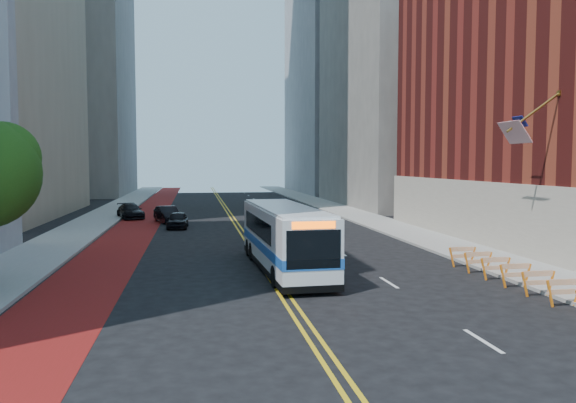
{
  "coord_description": "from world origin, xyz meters",
  "views": [
    {
      "loc": [
        -3.39,
        -16.79,
        5.17
      ],
      "look_at": [
        0.73,
        8.0,
        3.41
      ],
      "focal_mm": 35.0,
      "sensor_mm": 36.0,
      "label": 1
    }
  ],
  "objects_px": {
    "car_a": "(178,220)",
    "car_c": "(130,211)",
    "transit_bus": "(284,237)",
    "car_b": "(167,214)"
  },
  "relations": [
    {
      "from": "car_a",
      "to": "car_c",
      "type": "xyz_separation_m",
      "value": [
        -4.52,
        8.45,
        0.02
      ]
    },
    {
      "from": "transit_bus",
      "to": "car_c",
      "type": "height_order",
      "value": "transit_bus"
    },
    {
      "from": "car_a",
      "to": "car_b",
      "type": "distance_m",
      "value": 4.47
    },
    {
      "from": "car_c",
      "to": "car_b",
      "type": "bearing_deg",
      "value": -66.54
    },
    {
      "from": "car_b",
      "to": "car_a",
      "type": "bearing_deg",
      "value": -94.14
    },
    {
      "from": "car_b",
      "to": "car_c",
      "type": "xyz_separation_m",
      "value": [
        -3.54,
        4.09,
        -0.03
      ]
    },
    {
      "from": "car_a",
      "to": "car_c",
      "type": "distance_m",
      "value": 9.58
    },
    {
      "from": "car_a",
      "to": "car_c",
      "type": "relative_size",
      "value": 0.82
    },
    {
      "from": "transit_bus",
      "to": "car_b",
      "type": "xyz_separation_m",
      "value": [
        -6.56,
        22.69,
        -0.91
      ]
    },
    {
      "from": "transit_bus",
      "to": "car_b",
      "type": "distance_m",
      "value": 23.64
    }
  ]
}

